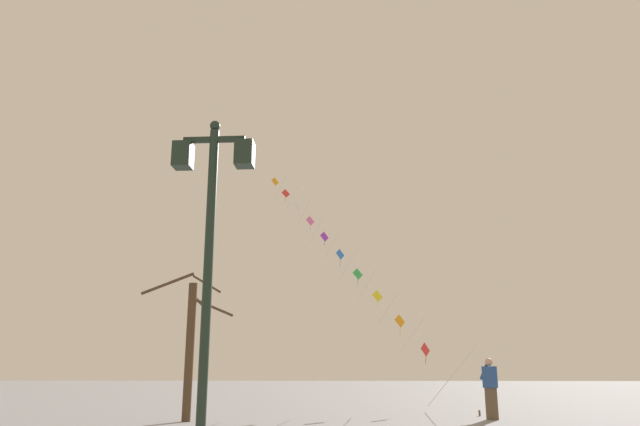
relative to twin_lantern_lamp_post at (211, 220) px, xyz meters
The scene contains 5 objects.
ground_plane 13.05m from the twin_lantern_lamp_post, 74.84° to the left, with size 160.00×160.00×0.00m, color gray.
twin_lantern_lamp_post is the anchor object (origin of this frame).
kite_train 18.57m from the twin_lantern_lamp_post, 85.82° to the left, with size 8.64×13.20×12.22m.
kite_flyer 11.73m from the twin_lantern_lamp_post, 58.77° to the left, with size 0.44×0.61×1.71m.
bare_tree 9.07m from the twin_lantern_lamp_post, 106.95° to the left, with size 2.51×1.80×4.14m.
Camera 1 is at (-1.09, -0.72, 1.31)m, focal length 33.84 mm.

